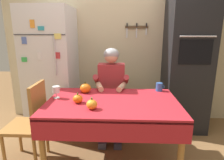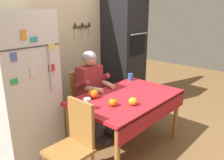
% 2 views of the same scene
% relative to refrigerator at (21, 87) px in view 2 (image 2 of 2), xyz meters
% --- Properties ---
extents(ground_plane, '(10.00, 10.00, 0.00)m').
position_rel_refrigerator_xyz_m(ground_plane, '(0.95, -0.96, -0.90)').
color(ground_plane, brown).
rests_on(ground_plane, ground).
extents(back_wall_assembly, '(3.70, 0.13, 2.60)m').
position_rel_refrigerator_xyz_m(back_wall_assembly, '(1.00, 0.39, 0.40)').
color(back_wall_assembly, '#BCAD89').
rests_on(back_wall_assembly, ground).
extents(refrigerator, '(0.68, 0.71, 1.80)m').
position_rel_refrigerator_xyz_m(refrigerator, '(0.00, 0.00, 0.00)').
color(refrigerator, silver).
rests_on(refrigerator, ground).
extents(wall_oven, '(0.60, 0.64, 2.10)m').
position_rel_refrigerator_xyz_m(wall_oven, '(2.00, 0.04, 0.15)').
color(wall_oven, black).
rests_on(wall_oven, ground).
extents(dining_table, '(1.40, 0.90, 0.74)m').
position_rel_refrigerator_xyz_m(dining_table, '(0.95, -0.88, -0.24)').
color(dining_table, '#9E6B33').
rests_on(dining_table, ground).
extents(chair_behind_person, '(0.40, 0.40, 0.93)m').
position_rel_refrigerator_xyz_m(chair_behind_person, '(0.91, -0.09, -0.39)').
color(chair_behind_person, tan).
rests_on(chair_behind_person, ground).
extents(seated_person, '(0.47, 0.55, 1.25)m').
position_rel_refrigerator_xyz_m(seated_person, '(0.91, -0.28, -0.16)').
color(seated_person, '#38384C').
rests_on(seated_person, ground).
extents(chair_left_side, '(0.40, 0.40, 0.93)m').
position_rel_refrigerator_xyz_m(chair_left_side, '(0.05, -0.89, -0.39)').
color(chair_left_side, '#9E6B33').
rests_on(chair_left_side, ground).
extents(coffee_mug, '(0.11, 0.08, 0.10)m').
position_rel_refrigerator_xyz_m(coffee_mug, '(1.52, -0.49, -0.11)').
color(coffee_mug, '#2D569E').
rests_on(coffee_mug, dining_table).
extents(wine_glass, '(0.08, 0.08, 0.14)m').
position_rel_refrigerator_xyz_m(wine_glass, '(0.33, -0.80, -0.07)').
color(wine_glass, white).
rests_on(wine_glass, dining_table).
extents(pumpkin_large, '(0.10, 0.10, 0.11)m').
position_rel_refrigerator_xyz_m(pumpkin_large, '(0.59, -0.94, -0.12)').
color(pumpkin_large, orange).
rests_on(pumpkin_large, dining_table).
extents(pumpkin_medium, '(0.10, 0.10, 0.12)m').
position_rel_refrigerator_xyz_m(pumpkin_medium, '(0.76, -1.10, -0.11)').
color(pumpkin_medium, orange).
rests_on(pumpkin_medium, dining_table).
extents(pumpkin_small, '(0.13, 0.13, 0.14)m').
position_rel_refrigerator_xyz_m(pumpkin_small, '(0.61, -0.60, -0.10)').
color(pumpkin_small, orange).
rests_on(pumpkin_small, dining_table).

